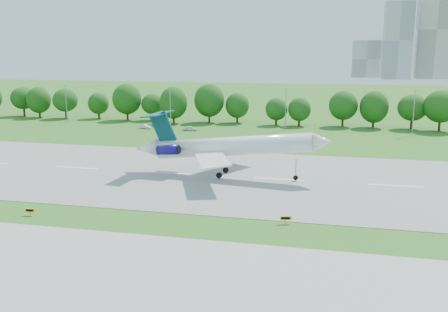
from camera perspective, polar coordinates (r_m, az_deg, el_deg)
ground at (r=72.38m, az=-12.20°, el=-6.62°), size 600.00×600.00×0.00m
runway at (r=94.66m, az=-5.83°, el=-1.99°), size 400.00×45.00×0.08m
taxiway at (r=57.72m, az=-19.90°, el=-11.92°), size 400.00×23.00×0.08m
tree_line at (r=157.67m, az=1.97°, el=5.89°), size 288.40×8.40×10.40m
light_poles at (r=148.43m, az=0.28°, el=5.58°), size 175.90×0.25×12.19m
skyline at (r=458.06m, az=22.27°, el=12.00°), size 127.00×52.00×80.00m
airliner at (r=90.96m, az=-0.12°, el=1.17°), size 37.23×26.93×11.58m
taxi_sign_centre at (r=75.48m, az=-21.28°, el=-5.81°), size 1.47×0.33×1.03m
taxi_sign_right at (r=67.56m, az=7.08°, el=-7.06°), size 1.56×0.56×1.10m
service_vehicle_a at (r=150.84m, az=-9.01°, el=3.34°), size 3.91×2.01×1.23m
service_vehicle_b at (r=145.41m, az=-3.92°, el=3.17°), size 4.31×2.62×1.37m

